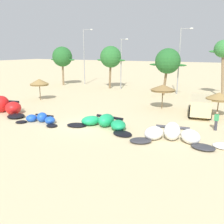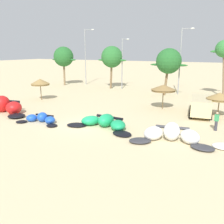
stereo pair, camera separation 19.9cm
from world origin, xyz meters
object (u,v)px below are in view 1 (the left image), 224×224
object	(u,v)px
lamppost_west	(85,54)
palm_leftmost	(62,57)
kite_center	(172,134)
kite_left_of_center	(104,123)
person_near_kites	(216,121)
palm_left	(111,57)
beach_umbrella_near_palms	(219,96)
parked_van	(200,105)
palm_left_of_gap	(168,61)
beach_umbrella_near_van	(39,82)
lamppost_west_center	(122,61)
lamppost_east_center	(180,58)
kite_left	(41,119)
beach_umbrella_middle	(163,88)
palm_center_left	(223,50)

from	to	relation	value
lamppost_west	palm_leftmost	bearing A→B (deg)	-135.86
kite_center	palm_leftmost	world-z (taller)	palm_leftmost
kite_left_of_center	person_near_kites	size ratio (longest dim) A/B	4.15
kite_center	palm_left	xyz separation A→B (m)	(-15.82, 20.97, 4.94)
beach_umbrella_near_palms	parked_van	world-z (taller)	beach_umbrella_near_palms
palm_left	palm_left_of_gap	xyz separation A→B (m)	(10.55, -2.26, -0.42)
palm_left	beach_umbrella_near_van	bearing A→B (deg)	-105.90
kite_center	parked_van	distance (m)	9.11
parked_van	palm_left_of_gap	size ratio (longest dim) A/B	0.76
beach_umbrella_near_van	lamppost_west_center	xyz separation A→B (m)	(5.74, 14.06, 2.30)
palm_leftmost	lamppost_east_center	world-z (taller)	lamppost_east_center
kite_left	lamppost_west	bearing A→B (deg)	113.78
beach_umbrella_middle	lamppost_west	distance (m)	24.06
beach_umbrella_middle	lamppost_west	size ratio (longest dim) A/B	0.27
kite_left_of_center	lamppost_east_center	bearing A→B (deg)	83.50
palm_left	palm_leftmost	bearing A→B (deg)	-177.81
kite_center	lamppost_west	bearing A→B (deg)	134.12
palm_leftmost	palm_left	world-z (taller)	palm_left
lamppost_west	beach_umbrella_near_palms	bearing A→B (deg)	-29.69
kite_left	lamppost_east_center	distance (m)	23.29
palm_center_left	kite_center	bearing A→B (deg)	-95.08
palm_left	beach_umbrella_middle	bearing A→B (deg)	-41.97
parked_van	beach_umbrella_near_van	bearing A→B (deg)	-175.26
lamppost_west	beach_umbrella_near_van	bearing A→B (deg)	-78.91
beach_umbrella_near_palms	kite_left	bearing A→B (deg)	-146.07
parked_van	kite_left_of_center	bearing A→B (deg)	-129.65
parked_van	palm_leftmost	distance (m)	29.51
palm_leftmost	lamppost_west_center	world-z (taller)	lamppost_west_center
kite_left_of_center	palm_left	xyz separation A→B (m)	(-9.70, 20.29, 5.03)
kite_left_of_center	beach_umbrella_middle	distance (m)	9.75
palm_left	palm_center_left	xyz separation A→B (m)	(17.69, -0.01, 1.16)
beach_umbrella_near_palms	person_near_kites	size ratio (longest dim) A/B	1.57
palm_left_of_gap	lamppost_east_center	xyz separation A→B (m)	(1.40, 1.70, 0.41)
person_near_kites	parked_van	bearing A→B (deg)	111.78
beach_umbrella_middle	palm_left	world-z (taller)	palm_left
palm_left_of_gap	lamppost_east_center	size ratio (longest dim) A/B	0.71
kite_center	beach_umbrella_near_palms	xyz separation A→B (m)	(2.54, 9.11, 1.59)
kite_left_of_center	beach_umbrella_near_van	world-z (taller)	beach_umbrella_near_van
palm_left	lamppost_west	xyz separation A→B (m)	(-7.06, 2.64, 0.40)
palm_left	lamppost_east_center	xyz separation A→B (m)	(11.95, -0.56, -0.01)
palm_left	lamppost_west_center	world-z (taller)	lamppost_west_center
kite_left_of_center	lamppost_west_center	size ratio (longest dim) A/B	0.78
person_near_kites	palm_center_left	world-z (taller)	palm_center_left
kite_center	person_near_kites	bearing A→B (deg)	57.14
person_near_kites	kite_center	bearing A→B (deg)	-122.86
beach_umbrella_near_palms	palm_left_of_gap	distance (m)	12.71
palm_leftmost	lamppost_east_center	size ratio (longest dim) A/B	0.75
beach_umbrella_middle	palm_left_of_gap	xyz separation A→B (m)	(-1.83, 8.86, 2.59)
palm_leftmost	palm_left_of_gap	size ratio (longest dim) A/B	1.05
lamppost_west_center	beach_umbrella_middle	bearing A→B (deg)	-47.77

